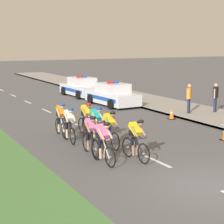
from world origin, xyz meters
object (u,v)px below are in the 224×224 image
at_px(cyclist_seventh, 61,119).
at_px(police_car_second, 81,88).
at_px(cyclist_fifth, 69,124).
at_px(cyclist_sixth, 96,123).
at_px(police_car_nearest, 112,95).
at_px(spectator_middle, 189,96).
at_px(cyclist_lead, 103,142).
at_px(cyclist_third, 91,134).
at_px(cyclist_fourth, 110,128).
at_px(spectator_closest, 215,96).
at_px(cyclist_second, 136,139).
at_px(traffic_cone_near, 172,114).
at_px(cyclist_eighth, 86,118).

distance_m(cyclist_seventh, police_car_second, 13.34).
height_order(cyclist_fifth, cyclist_sixth, same).
distance_m(police_car_nearest, spectator_middle, 5.71).
bearing_deg(police_car_nearest, cyclist_seventh, -132.42).
relative_size(cyclist_lead, cyclist_third, 1.00).
relative_size(cyclist_fourth, spectator_closest, 1.03).
relative_size(cyclist_lead, cyclist_second, 1.00).
height_order(traffic_cone_near, spectator_middle, spectator_middle).
height_order(cyclist_second, cyclist_fourth, same).
distance_m(cyclist_second, spectator_middle, 9.62).
bearing_deg(traffic_cone_near, spectator_middle, 18.68).
bearing_deg(cyclist_second, police_car_nearest, 65.79).
relative_size(cyclist_third, cyclist_eighth, 1.00).
relative_size(cyclist_second, police_car_nearest, 0.38).
bearing_deg(cyclist_sixth, police_car_second, 68.76).
xyz_separation_m(cyclist_eighth, police_car_nearest, (5.12, 7.15, -0.11)).
relative_size(cyclist_eighth, traffic_cone_near, 2.69).
bearing_deg(cyclist_third, spectator_middle, 29.80).
height_order(cyclist_sixth, traffic_cone_near, cyclist_sixth).
bearing_deg(spectator_closest, police_car_nearest, 123.64).
bearing_deg(police_car_second, police_car_nearest, -90.00).
bearing_deg(police_car_nearest, cyclist_second, -114.21).
bearing_deg(spectator_middle, police_car_nearest, 112.28).
distance_m(cyclist_eighth, spectator_middle, 7.52).
bearing_deg(spectator_closest, traffic_cone_near, -177.54).
bearing_deg(police_car_nearest, cyclist_fourth, -118.59).
height_order(cyclist_second, cyclist_third, same).
bearing_deg(spectator_closest, cyclist_eighth, -170.58).
xyz_separation_m(cyclist_seventh, cyclist_eighth, (1.06, -0.38, 0.00)).
bearing_deg(cyclist_sixth, cyclist_eighth, 85.41).
bearing_deg(cyclist_fourth, police_car_nearest, 61.41).
xyz_separation_m(cyclist_sixth, cyclist_eighth, (0.10, 1.21, 0.00)).
height_order(cyclist_fifth, spectator_middle, spectator_middle).
bearing_deg(cyclist_fourth, spectator_closest, 23.26).
distance_m(cyclist_second, cyclist_eighth, 4.35).
xyz_separation_m(police_car_nearest, traffic_cone_near, (0.57, -5.81, -0.37)).
height_order(police_car_second, spectator_closest, spectator_closest).
relative_size(cyclist_lead, cyclist_eighth, 1.00).
bearing_deg(cyclist_seventh, police_car_second, 62.40).
bearing_deg(traffic_cone_near, cyclist_second, -135.29).
bearing_deg(traffic_cone_near, cyclist_seventh, -171.95).
height_order(cyclist_lead, cyclist_fifth, same).
relative_size(cyclist_eighth, spectator_middle, 1.03).
bearing_deg(police_car_nearest, cyclist_lead, -119.40).
distance_m(cyclist_fourth, cyclist_sixth, 1.16).
bearing_deg(cyclist_lead, police_car_nearest, 60.60).
xyz_separation_m(cyclist_fifth, spectator_closest, (10.05, 2.28, 0.30)).
distance_m(cyclist_sixth, cyclist_eighth, 1.22).
height_order(cyclist_seventh, traffic_cone_near, cyclist_seventh).
relative_size(cyclist_fifth, police_car_nearest, 0.38).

